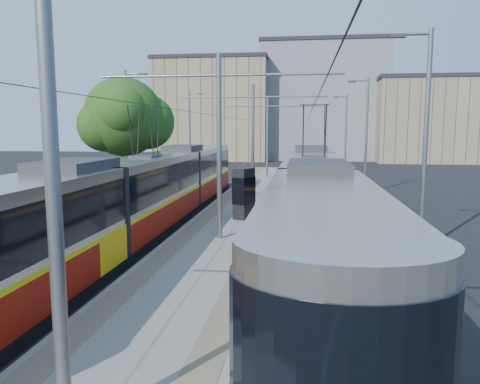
# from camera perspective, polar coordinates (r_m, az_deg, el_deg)

# --- Properties ---
(ground) EXTENTS (160.00, 160.00, 0.00)m
(ground) POSITION_cam_1_polar(r_m,az_deg,el_deg) (11.02, -10.12, -16.63)
(ground) COLOR black
(ground) RESTS_ON ground
(platform) EXTENTS (4.00, 50.00, 0.30)m
(platform) POSITION_cam_1_polar(r_m,az_deg,el_deg) (27.09, 0.87, -1.58)
(platform) COLOR gray
(platform) RESTS_ON ground
(tactile_strip_left) EXTENTS (0.70, 50.00, 0.01)m
(tactile_strip_left) POSITION_cam_1_polar(r_m,az_deg,el_deg) (27.27, -2.15, -1.19)
(tactile_strip_left) COLOR gray
(tactile_strip_left) RESTS_ON platform
(tactile_strip_right) EXTENTS (0.70, 50.00, 0.01)m
(tactile_strip_right) POSITION_cam_1_polar(r_m,az_deg,el_deg) (26.93, 3.94, -1.32)
(tactile_strip_right) COLOR gray
(tactile_strip_right) RESTS_ON platform
(rails) EXTENTS (8.71, 70.00, 0.03)m
(rails) POSITION_cam_1_polar(r_m,az_deg,el_deg) (27.11, 0.87, -1.86)
(rails) COLOR gray
(rails) RESTS_ON ground
(tram_left) EXTENTS (2.43, 31.98, 5.50)m
(tram_left) POSITION_cam_1_polar(r_m,az_deg,el_deg) (20.82, -11.35, -0.22)
(tram_left) COLOR black
(tram_left) RESTS_ON ground
(tram_right) EXTENTS (2.43, 31.52, 5.50)m
(tram_right) POSITION_cam_1_polar(r_m,az_deg,el_deg) (19.94, 8.87, -0.07)
(tram_right) COLOR black
(tram_right) RESTS_ON ground
(catenary) EXTENTS (9.20, 70.00, 7.00)m
(catenary) POSITION_cam_1_polar(r_m,az_deg,el_deg) (23.91, 0.08, 7.71)
(catenary) COLOR slate
(catenary) RESTS_ON platform
(street_lamps) EXTENTS (15.18, 38.22, 8.00)m
(street_lamps) POSITION_cam_1_polar(r_m,az_deg,el_deg) (30.71, 1.78, 7.07)
(street_lamps) COLOR slate
(street_lamps) RESTS_ON ground
(shelter) EXTENTS (1.04, 1.26, 2.40)m
(shelter) POSITION_cam_1_polar(r_m,az_deg,el_deg) (22.04, 0.48, -0.03)
(shelter) COLOR black
(shelter) RESTS_ON platform
(tree) EXTENTS (5.24, 4.84, 7.61)m
(tree) POSITION_cam_1_polar(r_m,az_deg,el_deg) (29.44, -13.27, 8.71)
(tree) COLOR #382314
(tree) RESTS_ON ground
(building_left) EXTENTS (16.32, 12.24, 14.59)m
(building_left) POSITION_cam_1_polar(r_m,az_deg,el_deg) (70.83, -3.09, 9.94)
(building_left) COLOR gray
(building_left) RESTS_ON ground
(building_centre) EXTENTS (18.36, 14.28, 17.10)m
(building_centre) POSITION_cam_1_polar(r_m,az_deg,el_deg) (73.71, 10.04, 10.73)
(building_centre) COLOR gray
(building_centre) RESTS_ON ground
(building_right) EXTENTS (14.28, 10.20, 11.46)m
(building_right) POSITION_cam_1_polar(r_m,az_deg,el_deg) (69.63, 21.90, 8.16)
(building_right) COLOR gray
(building_right) RESTS_ON ground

